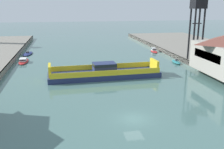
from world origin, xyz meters
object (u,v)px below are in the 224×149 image
at_px(crane_tower, 198,12).
at_px(moored_boat_mid_left, 176,62).
at_px(chain_ferry, 104,73).
at_px(moored_boat_mid_right, 154,50).
at_px(moored_boat_near_left, 28,54).
at_px(moored_boat_near_right, 23,61).

bearing_deg(crane_tower, moored_boat_mid_left, 148.40).
height_order(chain_ferry, moored_boat_mid_right, chain_ferry).
xyz_separation_m(moored_boat_mid_left, crane_tower, (3.76, -2.31, 12.79)).
height_order(moored_boat_near_left, moored_boat_near_right, moored_boat_near_right).
relative_size(moored_boat_near_right, crane_tower, 0.54).
bearing_deg(moored_boat_mid_right, moored_boat_near_left, 175.34).
xyz_separation_m(moored_boat_near_right, moored_boat_mid_right, (39.59, 8.04, 0.05)).
distance_m(chain_ferry, moored_boat_near_left, 35.52).
bearing_deg(moored_boat_mid_right, crane_tower, -78.00).
distance_m(moored_boat_near_left, moored_boat_mid_right, 39.93).
distance_m(chain_ferry, moored_boat_mid_left, 23.12).
bearing_deg(moored_boat_mid_right, moored_boat_mid_left, -89.09).
relative_size(moored_boat_mid_left, moored_boat_mid_right, 0.92).
height_order(moored_boat_near_left, crane_tower, crane_tower).
bearing_deg(moored_boat_near_right, moored_boat_near_left, 91.05).
bearing_deg(chain_ferry, moored_boat_near_left, 122.78).
height_order(moored_boat_mid_left, moored_boat_mid_right, moored_boat_mid_right).
relative_size(moored_boat_near_left, moored_boat_mid_right, 1.38).
bearing_deg(crane_tower, moored_boat_near_left, 153.17).
distance_m(moored_boat_near_right, moored_boat_mid_left, 40.77).
xyz_separation_m(chain_ferry, moored_boat_near_right, (-19.02, 18.56, -0.56)).
distance_m(chain_ferry, moored_boat_mid_right, 33.64).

